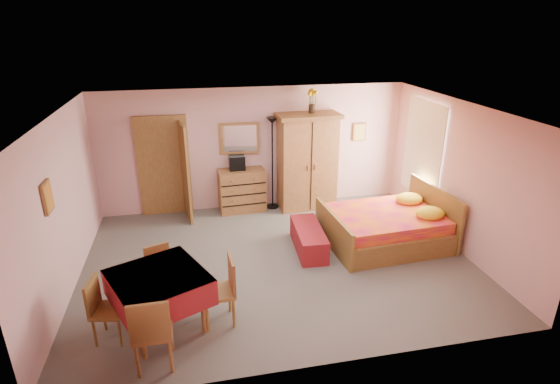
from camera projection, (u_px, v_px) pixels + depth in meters
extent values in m
plane|color=slate|center=(278.00, 261.00, 7.52)|extent=(6.50, 6.50, 0.00)
plane|color=brown|center=(278.00, 110.00, 6.56)|extent=(6.50, 6.50, 0.00)
cube|color=#DEA1A1|center=(254.00, 149.00, 9.32)|extent=(6.50, 0.10, 2.60)
cube|color=#DEA1A1|center=(323.00, 273.00, 4.77)|extent=(6.50, 0.10, 2.60)
cube|color=#DEA1A1|center=(62.00, 207.00, 6.42)|extent=(0.10, 5.00, 2.60)
cube|color=#DEA1A1|center=(459.00, 177.00, 7.66)|extent=(0.10, 5.00, 2.60)
cube|color=#9E6B35|center=(164.00, 167.00, 9.03)|extent=(1.06, 0.12, 2.15)
cube|color=white|center=(423.00, 150.00, 8.69)|extent=(0.08, 1.40, 1.95)
cube|color=orange|center=(47.00, 197.00, 5.74)|extent=(0.04, 0.32, 0.42)
cube|color=#D8BF59|center=(359.00, 132.00, 9.64)|extent=(0.30, 0.04, 0.40)
cube|color=#955E32|center=(242.00, 190.00, 9.34)|extent=(1.00, 0.55, 0.92)
cube|color=white|center=(239.00, 138.00, 9.13)|extent=(0.85, 0.10, 0.67)
cube|color=black|center=(237.00, 163.00, 9.15)|extent=(0.33, 0.24, 0.30)
cube|color=black|center=(272.00, 164.00, 9.29)|extent=(0.31, 0.31, 2.01)
cube|color=#A66738|center=(307.00, 162.00, 9.32)|extent=(1.35, 0.75, 2.07)
cube|color=yellow|center=(312.00, 101.00, 8.92)|extent=(0.21, 0.21, 0.50)
cube|color=#D3144E|center=(385.00, 218.00, 7.97)|extent=(2.23, 1.81, 0.98)
cube|color=maroon|center=(309.00, 239.00, 7.82)|extent=(0.54, 1.28, 0.42)
cube|color=maroon|center=(161.00, 302.00, 5.75)|extent=(1.49, 1.49, 0.82)
cube|color=#996333|center=(153.00, 329.00, 5.10)|extent=(0.46, 0.46, 1.01)
cube|color=olive|center=(162.00, 275.00, 6.36)|extent=(0.48, 0.48, 0.82)
cube|color=olive|center=(109.00, 310.00, 5.55)|extent=(0.47, 0.47, 0.87)
cube|color=#A27236|center=(218.00, 291.00, 5.86)|extent=(0.46, 0.46, 0.96)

